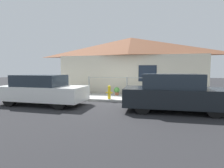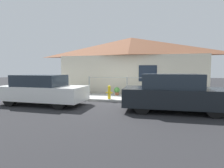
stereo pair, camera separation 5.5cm
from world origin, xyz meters
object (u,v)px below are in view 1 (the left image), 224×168
object	(u,v)px
car_left	(42,90)
fire_hydrant	(109,92)
potted_plant_near_hydrant	(117,91)
potted_plant_by_fence	(77,91)
car_right	(174,93)

from	to	relation	value
car_left	fire_hydrant	world-z (taller)	car_left
potted_plant_near_hydrant	potted_plant_by_fence	size ratio (longest dim) A/B	1.08
car_right	potted_plant_near_hydrant	size ratio (longest dim) A/B	8.21
potted_plant_near_hydrant	potted_plant_by_fence	distance (m)	2.37
fire_hydrant	potted_plant_near_hydrant	world-z (taller)	fire_hydrant
car_right	potted_plant_near_hydrant	distance (m)	4.15
car_left	car_right	bearing A→B (deg)	1.43
car_left	fire_hydrant	size ratio (longest dim) A/B	5.74
car_right	potted_plant_by_fence	size ratio (longest dim) A/B	8.90
car_left	potted_plant_near_hydrant	distance (m)	4.21
car_left	potted_plant_by_fence	world-z (taller)	car_left
fire_hydrant	potted_plant_near_hydrant	xyz separation A→B (m)	(0.13, 1.38, -0.10)
potted_plant_by_fence	car_left	bearing A→B (deg)	-104.83
potted_plant_near_hydrant	potted_plant_by_fence	bearing A→B (deg)	-166.96
fire_hydrant	potted_plant_near_hydrant	size ratio (longest dim) A/B	1.46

